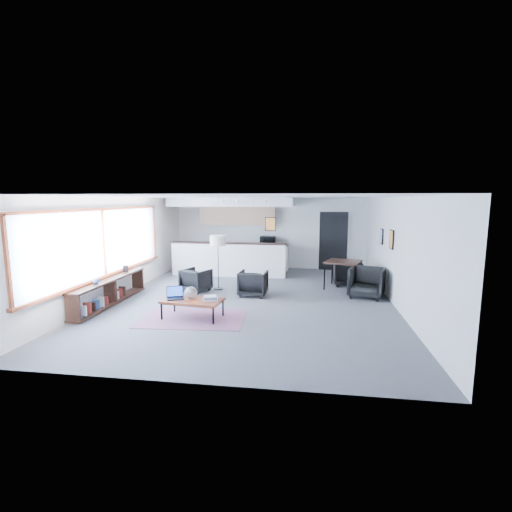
# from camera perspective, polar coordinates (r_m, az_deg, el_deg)

# --- Properties ---
(room) EXTENTS (7.02, 9.02, 2.62)m
(room) POSITION_cam_1_polar(r_m,az_deg,el_deg) (9.33, -0.76, 1.11)
(room) COLOR #4D4D50
(room) RESTS_ON ground
(window) EXTENTS (0.10, 5.95, 1.66)m
(window) POSITION_cam_1_polar(r_m,az_deg,el_deg) (9.65, -22.42, 1.64)
(window) COLOR #8CBFFF
(window) RESTS_ON room
(console) EXTENTS (0.35, 3.00, 0.80)m
(console) POSITION_cam_1_polar(r_m,az_deg,el_deg) (9.63, -21.65, -5.16)
(console) COLOR black
(console) RESTS_ON floor
(kitchenette) EXTENTS (4.20, 1.96, 2.60)m
(kitchenette) POSITION_cam_1_polar(r_m,az_deg,el_deg) (13.17, -3.39, 3.65)
(kitchenette) COLOR white
(kitchenette) RESTS_ON floor
(doorway) EXTENTS (1.10, 0.12, 2.15)m
(doorway) POSITION_cam_1_polar(r_m,az_deg,el_deg) (13.66, 11.79, 2.39)
(doorway) COLOR black
(doorway) RESTS_ON room
(track_light) EXTENTS (1.60, 0.07, 0.15)m
(track_light) POSITION_cam_1_polar(r_m,az_deg,el_deg) (11.52, -1.97, 8.67)
(track_light) COLOR silver
(track_light) RESTS_ON room
(wall_art_lower) EXTENTS (0.03, 0.38, 0.48)m
(wall_art_lower) POSITION_cam_1_polar(r_m,az_deg,el_deg) (9.80, 20.12, 2.42)
(wall_art_lower) COLOR black
(wall_art_lower) RESTS_ON room
(wall_art_upper) EXTENTS (0.03, 0.34, 0.44)m
(wall_art_upper) POSITION_cam_1_polar(r_m,az_deg,el_deg) (11.07, 18.75, 2.89)
(wall_art_upper) COLOR black
(wall_art_upper) RESTS_ON room
(kilim_rug) EXTENTS (2.31, 1.66, 0.01)m
(kilim_rug) POSITION_cam_1_polar(r_m,az_deg,el_deg) (8.20, -9.66, -9.35)
(kilim_rug) COLOR #673B50
(kilim_rug) RESTS_ON floor
(coffee_table) EXTENTS (1.33, 0.82, 0.41)m
(coffee_table) POSITION_cam_1_polar(r_m,az_deg,el_deg) (8.10, -9.73, -6.83)
(coffee_table) COLOR maroon
(coffee_table) RESTS_ON floor
(laptop) EXTENTS (0.44, 0.41, 0.26)m
(laptop) POSITION_cam_1_polar(r_m,az_deg,el_deg) (8.25, -12.34, -5.86)
(laptop) COLOR black
(laptop) RESTS_ON coffee_table
(ceramic_pot) EXTENTS (0.27, 0.27, 0.27)m
(ceramic_pot) POSITION_cam_1_polar(r_m,az_deg,el_deg) (8.12, -9.98, -5.58)
(ceramic_pot) COLOR gray
(ceramic_pot) RESTS_ON coffee_table
(book_stack) EXTENTS (0.36, 0.31, 0.10)m
(book_stack) POSITION_cam_1_polar(r_m,az_deg,el_deg) (7.98, -7.03, -6.44)
(book_stack) COLOR silver
(book_stack) RESTS_ON coffee_table
(coaster) EXTENTS (0.13, 0.13, 0.01)m
(coaster) POSITION_cam_1_polar(r_m,az_deg,el_deg) (7.88, -9.38, -7.00)
(coaster) COLOR #E5590C
(coaster) RESTS_ON coffee_table
(armchair_left) EXTENTS (0.86, 0.84, 0.70)m
(armchair_left) POSITION_cam_1_polar(r_m,az_deg,el_deg) (10.42, -9.22, -3.51)
(armchair_left) COLOR black
(armchair_left) RESTS_ON floor
(armchair_right) EXTENTS (0.74, 0.70, 0.73)m
(armchair_right) POSITION_cam_1_polar(r_m,az_deg,el_deg) (9.83, -0.45, -4.03)
(armchair_right) COLOR black
(armchair_right) RESTS_ON floor
(floor_lamp) EXTENTS (0.56, 0.56, 1.54)m
(floor_lamp) POSITION_cam_1_polar(r_m,az_deg,el_deg) (10.42, -5.88, 2.06)
(floor_lamp) COLOR black
(floor_lamp) RESTS_ON floor
(dining_table) EXTENTS (1.18, 1.18, 0.79)m
(dining_table) POSITION_cam_1_polar(r_m,az_deg,el_deg) (10.87, 13.24, -1.14)
(dining_table) COLOR black
(dining_table) RESTS_ON floor
(dining_chair_near) EXTENTS (0.89, 0.86, 0.74)m
(dining_chair_near) POSITION_cam_1_polar(r_m,az_deg,el_deg) (10.07, 16.67, -4.07)
(dining_chair_near) COLOR black
(dining_chair_near) RESTS_ON floor
(dining_chair_far) EXTENTS (0.71, 0.67, 0.70)m
(dining_chair_far) POSITION_cam_1_polar(r_m,az_deg,el_deg) (11.38, 13.79, -2.61)
(dining_chair_far) COLOR black
(dining_chair_far) RESTS_ON floor
(microwave) EXTENTS (0.53, 0.32, 0.35)m
(microwave) POSITION_cam_1_polar(r_m,az_deg,el_deg) (13.45, 1.79, 2.59)
(microwave) COLOR black
(microwave) RESTS_ON kitchenette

